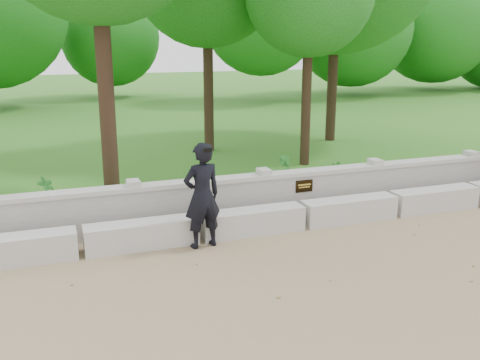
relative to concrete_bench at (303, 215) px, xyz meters
name	(u,v)px	position (x,y,z in m)	size (l,w,h in m)	color
ground	(356,266)	(0.00, -1.90, -0.22)	(80.00, 80.00, 0.00)	#8D7456
lawn	(165,125)	(0.00, 12.10, -0.10)	(40.00, 22.00, 0.25)	#2A711A
concrete_bench	(303,215)	(0.00, 0.00, 0.00)	(11.90, 0.45, 0.45)	beige
parapet_wall	(287,193)	(0.00, 0.70, 0.24)	(12.50, 0.35, 0.90)	#BBB8B0
man_main	(202,196)	(-2.03, -0.31, 0.67)	(0.72, 0.65, 1.80)	black
shrub_a	(47,194)	(-4.47, 1.76, 0.37)	(0.36, 0.25, 0.69)	#276F25
shrub_b	(286,168)	(0.71, 2.32, 0.32)	(0.33, 0.26, 0.59)	#276F25
shrub_c	(342,175)	(1.66, 1.40, 0.29)	(0.48, 0.41, 0.53)	#276F25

